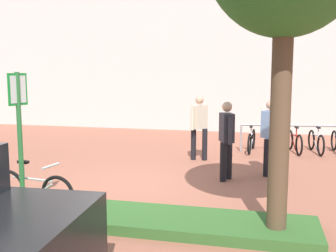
% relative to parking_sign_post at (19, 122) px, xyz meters
% --- Properties ---
extents(ground_plane, '(60.00, 60.00, 0.00)m').
position_rel_parking_sign_post_xyz_m(ground_plane, '(1.29, 1.94, -1.54)').
color(ground_plane, '#9E5B47').
extents(building_facade, '(28.00, 1.20, 10.00)m').
position_rel_parking_sign_post_xyz_m(building_facade, '(1.29, 10.66, 3.46)').
color(building_facade, silver).
rests_on(building_facade, ground).
extents(planter_strip, '(7.00, 1.10, 0.16)m').
position_rel_parking_sign_post_xyz_m(planter_strip, '(1.23, 0.00, -1.46)').
color(planter_strip, '#336028').
rests_on(planter_strip, ground).
extents(parking_sign_post, '(0.13, 0.35, 2.35)m').
position_rel_parking_sign_post_xyz_m(parking_sign_post, '(0.00, 0.00, 0.00)').
color(parking_sign_post, '#2D7238').
rests_on(parking_sign_post, ground).
extents(bike_at_sign, '(1.67, 0.43, 0.86)m').
position_rel_parking_sign_post_xyz_m(bike_at_sign, '(0.09, 0.17, -1.19)').
color(bike_at_sign, black).
rests_on(bike_at_sign, ground).
extents(bike_rack_cluster, '(3.73, 1.90, 0.83)m').
position_rel_parking_sign_post_xyz_m(bike_rack_cluster, '(5.07, 6.45, -1.20)').
color(bike_rack_cluster, '#99999E').
rests_on(bike_rack_cluster, ground).
extents(bollard_steel, '(0.16, 0.16, 0.90)m').
position_rel_parking_sign_post_xyz_m(bollard_steel, '(4.28, 5.35, -1.09)').
color(bollard_steel, '#ADADB2').
rests_on(bollard_steel, ground).
extents(person_shirt_blue, '(0.44, 0.50, 1.72)m').
position_rel_parking_sign_post_xyz_m(person_shirt_blue, '(4.03, 3.57, -0.56)').
color(person_shirt_blue, black).
rests_on(person_shirt_blue, ground).
extents(person_casual_tan, '(0.44, 0.51, 1.72)m').
position_rel_parking_sign_post_xyz_m(person_casual_tan, '(2.21, 4.77, -0.56)').
color(person_casual_tan, black).
rests_on(person_casual_tan, ground).
extents(person_suited_dark, '(0.37, 0.57, 1.72)m').
position_rel_parking_sign_post_xyz_m(person_suited_dark, '(3.10, 2.89, -0.56)').
color(person_suited_dark, black).
rests_on(person_suited_dark, ground).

